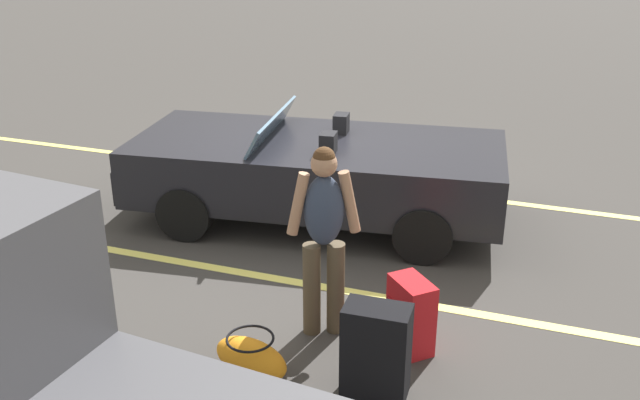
{
  "coord_description": "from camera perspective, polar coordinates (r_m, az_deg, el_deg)",
  "views": [
    {
      "loc": [
        -2.51,
        7.06,
        3.37
      ],
      "look_at": [
        -0.44,
        1.15,
        0.75
      ],
      "focal_mm": 39.78,
      "sensor_mm": 36.0,
      "label": 1
    }
  ],
  "objects": [
    {
      "name": "suitcase_large_black",
      "position": [
        5.27,
        4.54,
        -12.06
      ],
      "size": [
        0.49,
        0.32,
        0.74
      ],
      "rotation": [
        0.0,
        0.0,
        4.75
      ],
      "color": "black",
      "rests_on": "ground_plane"
    },
    {
      "name": "ground_plane",
      "position": [
        8.21,
        -0.25,
        -1.49
      ],
      "size": [
        80.0,
        80.0,
        0.0
      ],
      "primitive_type": "plane",
      "color": "#383533"
    },
    {
      "name": "convertible_car",
      "position": [
        8.03,
        -1.71,
        2.47
      ],
      "size": [
        4.32,
        2.26,
        1.24
      ],
      "rotation": [
        0.0,
        0.0,
        0.13
      ],
      "color": "black",
      "rests_on": "ground_plane"
    },
    {
      "name": "suitcase_medium_bright",
      "position": [
        5.83,
        7.28,
        -9.18
      ],
      "size": [
        0.45,
        0.45,
        0.62
      ],
      "rotation": [
        0.0,
        0.0,
        0.76
      ],
      "color": "red",
      "rests_on": "ground_plane"
    },
    {
      "name": "duffel_bag",
      "position": [
        5.59,
        -5.58,
        -12.5
      ],
      "size": [
        0.69,
        0.45,
        0.34
      ],
      "rotation": [
        0.0,
        0.0,
        2.91
      ],
      "color": "orange",
      "rests_on": "ground_plane"
    },
    {
      "name": "lot_line_mid",
      "position": [
        6.98,
        -4.35,
        -6.2
      ],
      "size": [
        18.0,
        0.12,
        0.01
      ],
      "primitive_type": "cube",
      "color": "#EAE066",
      "rests_on": "ground_plane"
    },
    {
      "name": "lot_line_near",
      "position": [
        9.28,
        2.27,
        1.42
      ],
      "size": [
        18.0,
        0.12,
        0.01
      ],
      "primitive_type": "cube",
      "color": "#EAE066",
      "rests_on": "ground_plane"
    },
    {
      "name": "traveler_person",
      "position": [
        5.7,
        0.31,
        -2.6
      ],
      "size": [
        0.58,
        0.34,
        1.65
      ],
      "rotation": [
        0.0,
        0.0,
        -1.13
      ],
      "color": "#4C3F2D",
      "rests_on": "ground_plane"
    }
  ]
}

